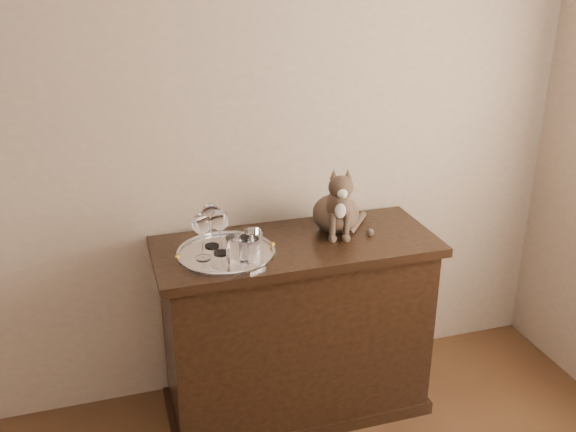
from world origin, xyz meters
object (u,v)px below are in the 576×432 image
tumbler_c (253,241)px  cat (336,197)px  tumbler_a (249,249)px  wine_glass_c (202,236)px  tumbler_b (237,249)px  wine_glass_b (211,225)px  wine_glass_d (220,231)px  sideboard (296,329)px  tray (226,254)px

tumbler_c → cat: (0.40, 0.12, 0.10)m
tumbler_a → tumbler_c: bearing=63.5°
wine_glass_c → tumbler_b: wine_glass_c is taller
tumbler_a → tumbler_c: 0.08m
wine_glass_b → tumbler_c: wine_glass_b is taller
wine_glass_d → tumbler_b: wine_glass_d is taller
wine_glass_c → sideboard: bearing=7.1°
tumbler_a → sideboard: bearing=26.4°
wine_glass_b → cat: (0.55, 0.02, 0.05)m
tray → tumbler_c: 0.12m
tumbler_c → tray: bearing=171.6°
sideboard → tumbler_b: tumbler_b is taller
sideboard → tray: (-0.31, -0.03, 0.43)m
tumbler_b → tumbler_c: bearing=38.7°
tray → cat: bearing=11.4°
wine_glass_d → tumbler_c: 0.14m
wine_glass_b → cat: cat is taller
wine_glass_b → wine_glass_d: (0.02, -0.07, 0.00)m
sideboard → tumbler_a: bearing=-153.6°
tumbler_a → tumbler_c: (0.03, 0.07, -0.00)m
sideboard → wine_glass_d: bearing=-175.7°
wine_glass_b → tumbler_a: 0.21m
tray → cat: (0.51, 0.10, 0.15)m
tumbler_c → sideboard: bearing=13.1°
cat → wine_glass_b: bearing=-164.3°
tumbler_a → cat: (0.44, 0.19, 0.10)m
tumbler_a → tumbler_b: 0.05m
sideboard → wine_glass_b: size_ratio=6.34×
sideboard → tumbler_a: (-0.23, -0.12, 0.48)m
wine_glass_c → wine_glass_d: wine_glass_c is taller
tray → tumbler_a: 0.12m
wine_glass_d → tumbler_a: size_ratio=2.10×
tray → wine_glass_b: bearing=118.0°
sideboard → tumbler_b: 0.57m
wine_glass_d → cat: cat is taller
tray → tumbler_b: tumbler_b is taller
wine_glass_c → tumbler_b: size_ratio=1.96×
tray → wine_glass_c: size_ratio=2.04×
tray → wine_glass_b: (-0.04, 0.08, 0.10)m
tray → tumbler_c: tumbler_c is taller
tumbler_a → wine_glass_b: bearing=125.4°
wine_glass_d → tumbler_b: size_ratio=1.91×
tray → wine_glass_d: bearing=165.7°
sideboard → tray: tray is taller
wine_glass_d → tumbler_c: wine_glass_d is taller
wine_glass_b → wine_glass_c: (-0.05, -0.10, 0.00)m
wine_glass_d → sideboard: bearing=4.3°
sideboard → tumbler_c: size_ratio=13.48×
wine_glass_c → tumbler_a: 0.19m
tumbler_a → tumbler_c: tumbler_a is taller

